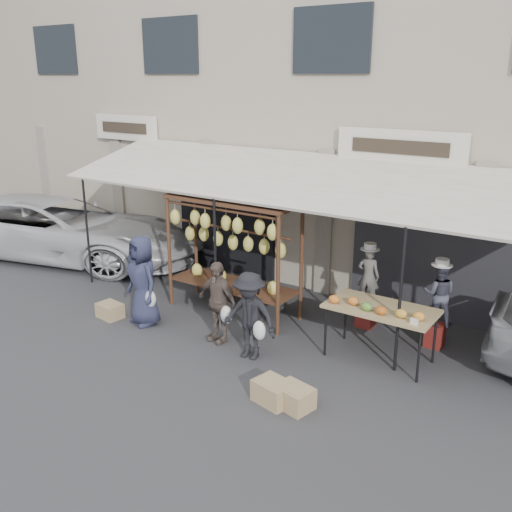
{
  "coord_description": "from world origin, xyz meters",
  "views": [
    {
      "loc": [
        5.17,
        -6.6,
        4.38
      ],
      "look_at": [
        -0.27,
        1.4,
        1.3
      ],
      "focal_mm": 40.0,
      "sensor_mm": 36.0,
      "label": 1
    }
  ],
  "objects_px": {
    "produce_table": "(380,310)",
    "customer_left": "(143,281)",
    "vendor_left": "(368,276)",
    "customer_right": "(250,316)",
    "customer_mid": "(217,302)",
    "crate_near_b": "(294,397)",
    "vendor_right": "(439,294)",
    "van": "(52,214)",
    "banana_rack": "(231,234)",
    "crate_far": "(110,310)",
    "crate_near_a": "(273,392)"
  },
  "relations": [
    {
      "from": "vendor_left",
      "to": "customer_right",
      "type": "bearing_deg",
      "value": 56.11
    },
    {
      "from": "crate_near_a",
      "to": "crate_far",
      "type": "bearing_deg",
      "value": 169.94
    },
    {
      "from": "vendor_right",
      "to": "customer_right",
      "type": "xyz_separation_m",
      "value": [
        -2.35,
        -2.08,
        -0.22
      ]
    },
    {
      "from": "crate_far",
      "to": "customer_mid",
      "type": "bearing_deg",
      "value": 9.34
    },
    {
      "from": "banana_rack",
      "to": "customer_right",
      "type": "bearing_deg",
      "value": -44.92
    },
    {
      "from": "customer_right",
      "to": "crate_near_b",
      "type": "xyz_separation_m",
      "value": [
        1.34,
        -0.86,
        -0.57
      ]
    },
    {
      "from": "customer_left",
      "to": "customer_right",
      "type": "bearing_deg",
      "value": 16.27
    },
    {
      "from": "vendor_left",
      "to": "customer_left",
      "type": "distance_m",
      "value": 4.05
    },
    {
      "from": "customer_left",
      "to": "crate_near_b",
      "type": "distance_m",
      "value": 3.86
    },
    {
      "from": "customer_left",
      "to": "produce_table",
      "type": "bearing_deg",
      "value": 30.99
    },
    {
      "from": "banana_rack",
      "to": "customer_left",
      "type": "distance_m",
      "value": 1.82
    },
    {
      "from": "crate_far",
      "to": "banana_rack",
      "type": "bearing_deg",
      "value": 40.53
    },
    {
      "from": "customer_left",
      "to": "customer_right",
      "type": "height_order",
      "value": "customer_left"
    },
    {
      "from": "van",
      "to": "banana_rack",
      "type": "bearing_deg",
      "value": -108.39
    },
    {
      "from": "customer_left",
      "to": "van",
      "type": "xyz_separation_m",
      "value": [
        -4.8,
        1.69,
        0.27
      ]
    },
    {
      "from": "vendor_left",
      "to": "customer_mid",
      "type": "height_order",
      "value": "vendor_left"
    },
    {
      "from": "crate_near_b",
      "to": "van",
      "type": "relative_size",
      "value": 0.1
    },
    {
      "from": "vendor_right",
      "to": "crate_near_a",
      "type": "distance_m",
      "value": 3.36
    },
    {
      "from": "vendor_right",
      "to": "customer_mid",
      "type": "xyz_separation_m",
      "value": [
        -3.15,
        -1.88,
        -0.23
      ]
    },
    {
      "from": "customer_right",
      "to": "produce_table",
      "type": "bearing_deg",
      "value": 27.62
    },
    {
      "from": "produce_table",
      "to": "crate_far",
      "type": "bearing_deg",
      "value": -165.55
    },
    {
      "from": "vendor_right",
      "to": "crate_near_b",
      "type": "xyz_separation_m",
      "value": [
        -1.02,
        -2.94,
        -0.79
      ]
    },
    {
      "from": "van",
      "to": "vendor_left",
      "type": "bearing_deg",
      "value": -101.35
    },
    {
      "from": "customer_left",
      "to": "customer_right",
      "type": "xyz_separation_m",
      "value": [
        2.36,
        -0.01,
        -0.11
      ]
    },
    {
      "from": "customer_right",
      "to": "van",
      "type": "bearing_deg",
      "value": 162.74
    },
    {
      "from": "vendor_right",
      "to": "vendor_left",
      "type": "bearing_deg",
      "value": -19.45
    },
    {
      "from": "banana_rack",
      "to": "crate_far",
      "type": "relative_size",
      "value": 5.61
    },
    {
      "from": "vendor_right",
      "to": "customer_left",
      "type": "xyz_separation_m",
      "value": [
        -4.71,
        -2.07,
        -0.11
      ]
    },
    {
      "from": "vendor_left",
      "to": "crate_near_b",
      "type": "relative_size",
      "value": 2.08
    },
    {
      "from": "produce_table",
      "to": "crate_near_b",
      "type": "xyz_separation_m",
      "value": [
        -0.41,
        -1.93,
        -0.72
      ]
    },
    {
      "from": "crate_near_a",
      "to": "van",
      "type": "height_order",
      "value": "van"
    },
    {
      "from": "customer_mid",
      "to": "crate_near_a",
      "type": "distance_m",
      "value": 2.22
    },
    {
      "from": "vendor_left",
      "to": "crate_far",
      "type": "height_order",
      "value": "vendor_left"
    },
    {
      "from": "customer_mid",
      "to": "customer_right",
      "type": "distance_m",
      "value": 0.82
    },
    {
      "from": "customer_left",
      "to": "crate_far",
      "type": "relative_size",
      "value": 3.6
    },
    {
      "from": "crate_near_a",
      "to": "vendor_right",
      "type": "bearing_deg",
      "value": 66.22
    },
    {
      "from": "vendor_right",
      "to": "crate_near_a",
      "type": "bearing_deg",
      "value": 51.39
    },
    {
      "from": "produce_table",
      "to": "crate_near_a",
      "type": "bearing_deg",
      "value": -109.66
    },
    {
      "from": "vendor_left",
      "to": "crate_near_b",
      "type": "distance_m",
      "value": 3.16
    },
    {
      "from": "crate_near_b",
      "to": "vendor_right",
      "type": "bearing_deg",
      "value": 70.93
    },
    {
      "from": "produce_table",
      "to": "vendor_left",
      "type": "relative_size",
      "value": 1.59
    },
    {
      "from": "banana_rack",
      "to": "produce_table",
      "type": "height_order",
      "value": "banana_rack"
    },
    {
      "from": "produce_table",
      "to": "customer_right",
      "type": "relative_size",
      "value": 1.17
    },
    {
      "from": "banana_rack",
      "to": "vendor_right",
      "type": "height_order",
      "value": "banana_rack"
    },
    {
      "from": "crate_near_a",
      "to": "customer_left",
      "type": "bearing_deg",
      "value": 164.82
    },
    {
      "from": "customer_mid",
      "to": "vendor_left",
      "type": "bearing_deg",
      "value": 53.02
    },
    {
      "from": "produce_table",
      "to": "customer_left",
      "type": "height_order",
      "value": "customer_left"
    },
    {
      "from": "customer_left",
      "to": "customer_mid",
      "type": "xyz_separation_m",
      "value": [
        1.56,
        0.19,
        -0.12
      ]
    },
    {
      "from": "vendor_right",
      "to": "crate_far",
      "type": "distance_m",
      "value": 5.95
    },
    {
      "from": "customer_mid",
      "to": "crate_near_b",
      "type": "height_order",
      "value": "customer_mid"
    }
  ]
}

